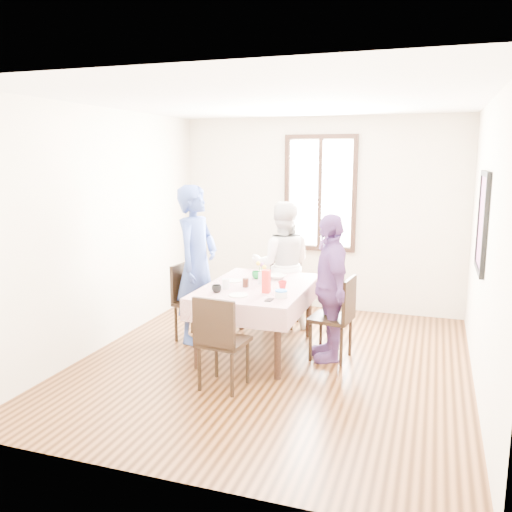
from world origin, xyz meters
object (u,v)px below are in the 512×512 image
chair_far (282,291)px  person_left (196,264)px  chair_near (224,341)px  person_far (282,264)px  dining_table (257,319)px  person_right (330,287)px  chair_right (331,318)px  chair_left (196,302)px

chair_far → person_left: person_left is taller
chair_near → person_far: 2.02m
dining_table → person_far: person_far is taller
chair_far → person_right: person_right is taller
chair_near → person_far: bearing=95.0°
dining_table → person_right: (0.80, 0.05, 0.41)m
dining_table → chair_right: (0.82, 0.05, 0.08)m
dining_table → chair_right: chair_right is taller
chair_left → chair_far: (0.82, 0.87, 0.00)m
person_left → person_far: size_ratio=1.14×
chair_right → chair_far: same height
chair_right → dining_table: bearing=100.1°
chair_near → person_right: size_ratio=0.58×
dining_table → chair_far: (0.00, 1.00, 0.08)m
chair_left → dining_table: bearing=88.9°
person_far → dining_table: bearing=74.0°
chair_right → person_right: 0.34m
chair_right → person_left: size_ratio=0.49×
person_right → chair_right: bearing=66.5°
chair_right → person_left: (-1.62, 0.09, 0.47)m
chair_right → person_left: person_left is taller
chair_left → person_right: size_ratio=0.58×
chair_right → chair_far: (-0.82, 0.96, 0.00)m
chair_far → chair_right: bearing=129.0°
chair_far → person_far: person_far is taller
chair_near → person_left: person_left is taller
person_left → chair_left: bearing=95.0°
chair_far → person_right: size_ratio=0.58×
chair_right → person_right: size_ratio=0.58×
person_right → chair_near: bearing=-60.8°
dining_table → person_far: size_ratio=0.91×
dining_table → chair_far: bearing=90.0°
person_left → chair_far: bearing=-37.7°
dining_table → chair_right: bearing=3.2°
chair_right → person_far: (-0.82, 0.94, 0.35)m
chair_near → person_right: bearing=57.7°
person_left → person_far: 1.17m
chair_right → person_right: bearing=96.9°
chair_far → person_far: (0.00, -0.02, 0.35)m
chair_left → person_left: 0.47m
chair_left → person_left: (0.02, -0.00, 0.47)m
person_far → person_right: size_ratio=1.02×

